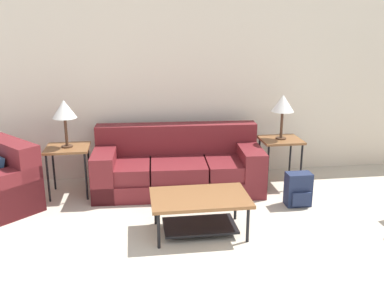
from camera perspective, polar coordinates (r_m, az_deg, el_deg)
The scene contains 8 objects.
wall_back at distance 6.02m, azimuth 0.26°, elevation 7.94°, with size 8.86×0.06×2.60m.
couch at distance 5.64m, azimuth -1.89°, elevation -3.12°, with size 2.20×1.00×0.82m.
coffee_table at distance 4.48m, azimuth 1.04°, elevation -8.22°, with size 1.01×0.65×0.41m.
side_table_left at distance 5.59m, azimuth -16.24°, elevation -1.07°, with size 0.53×0.48×0.64m.
side_table_right at distance 5.86m, azimuth 11.71°, elevation 0.02°, with size 0.53×0.48×0.64m.
table_lamp_left at distance 5.46m, azimuth -16.68°, elevation 4.34°, with size 0.29×0.29×0.59m.
table_lamp_right at distance 5.73m, azimuth 12.02°, elevation 5.20°, with size 0.29×0.29×0.59m.
backpack at distance 5.32m, azimuth 13.99°, elevation -5.94°, with size 0.30×0.26×0.41m.
Camera 1 is at (-0.85, -1.98, 2.15)m, focal length 40.00 mm.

